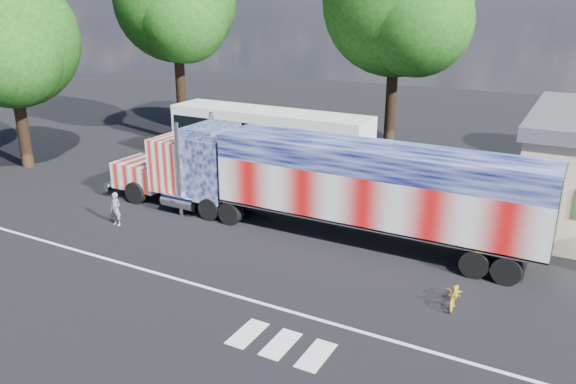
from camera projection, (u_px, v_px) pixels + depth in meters
The scene contains 9 objects.
ground at pixel (253, 257), 22.89m from camera, with size 100.00×100.00×0.00m, color black.
lane_markings at pixel (237, 310), 18.99m from camera, with size 30.00×2.67×0.01m.
semi_truck at pixel (317, 181), 24.70m from camera, with size 21.54×3.40×4.59m.
coach_bus at pixel (269, 140), 33.98m from camera, with size 12.71×2.96×3.70m.
woman at pixel (116, 209), 25.89m from camera, with size 0.58×0.38×1.58m, color slate.
bicycle at pixel (455, 295), 19.15m from camera, with size 0.54×1.53×0.81m, color gold.
tree_n_mid at pixel (399, 3), 34.10m from camera, with size 9.56×9.11×14.40m.
tree_nw_a at pixel (177, 2), 38.28m from camera, with size 8.75×8.33×14.06m.
tree_w_a at pixel (10, 40), 32.67m from camera, with size 8.41×8.01×11.75m.
Camera 1 is at (11.21, -17.56, 9.95)m, focal length 35.00 mm.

